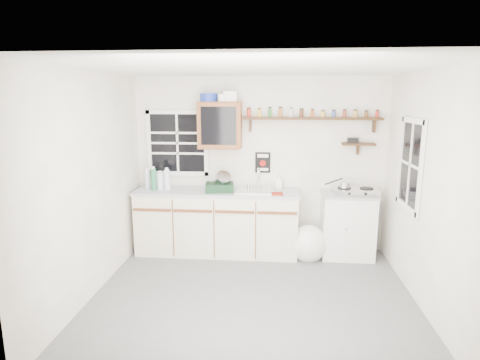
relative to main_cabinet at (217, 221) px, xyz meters
name	(u,v)px	position (x,y,z in m)	size (l,w,h in m)	color
room	(253,189)	(0.58, -1.30, 0.79)	(3.64, 3.24, 2.54)	#58585A
main_cabinet	(217,221)	(0.00, 0.00, 0.00)	(2.31, 0.63, 0.92)	beige
right_cabinet	(347,225)	(1.83, 0.03, -0.01)	(0.73, 0.57, 0.91)	silver
sink	(255,190)	(0.54, 0.01, 0.47)	(0.52, 0.44, 0.29)	silver
upper_cabinet	(220,125)	(0.03, 0.14, 1.36)	(0.60, 0.32, 0.65)	brown
upper_cabinet_clutter	(217,97)	(0.00, 0.14, 1.75)	(0.52, 0.24, 0.14)	#172E9B
spice_shelf	(311,118)	(1.30, 0.21, 1.47)	(1.91, 0.18, 0.35)	#331A0E
secondary_shelf	(357,144)	(1.94, 0.22, 1.12)	(0.45, 0.16, 0.24)	#331A0E
warning_sign	(263,163)	(0.63, 0.29, 0.82)	(0.22, 0.02, 0.30)	black
window_back	(177,143)	(-0.62, 0.29, 1.09)	(0.93, 0.03, 0.98)	black
window_right	(411,164)	(2.37, -0.75, 0.99)	(0.03, 0.78, 1.08)	black
water_bottles	(158,180)	(-0.84, -0.01, 0.60)	(0.38, 0.16, 0.34)	silver
dish_rack	(221,185)	(0.06, -0.05, 0.55)	(0.42, 0.33, 0.29)	black
soap_bottle	(279,181)	(0.88, 0.22, 0.56)	(0.09, 0.09, 0.20)	silver
rag	(277,194)	(0.85, -0.17, 0.47)	(0.15, 0.13, 0.02)	maroon
hotplate	(355,191)	(1.91, 0.01, 0.49)	(0.62, 0.35, 0.09)	silver
saucepan	(344,185)	(1.76, 0.01, 0.57)	(0.32, 0.23, 0.15)	silver
trash_bag	(308,243)	(1.29, -0.15, -0.24)	(0.46, 0.42, 0.53)	silver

